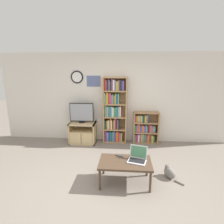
{
  "coord_description": "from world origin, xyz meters",
  "views": [
    {
      "loc": [
        0.28,
        -2.77,
        2.08
      ],
      "look_at": [
        -0.04,
        1.27,
        1.13
      ],
      "focal_mm": 28.0,
      "sensor_mm": 36.0,
      "label": 1
    }
  ],
  "objects": [
    {
      "name": "remote_near_laptop",
      "position": [
        0.18,
        0.39,
        0.45
      ],
      "size": [
        0.16,
        0.1,
        0.02
      ],
      "rotation": [
        0.0,
        0.0,
        4.3
      ],
      "color": "#38383A",
      "rests_on": "coffee_table"
    },
    {
      "name": "cat",
      "position": [
        1.17,
        0.43,
        0.11
      ],
      "size": [
        0.36,
        0.42,
        0.25
      ],
      "rotation": [
        0.0,
        0.0,
        0.46
      ],
      "color": "slate",
      "rests_on": "ground_plane"
    },
    {
      "name": "coffee_table",
      "position": [
        0.29,
        0.19,
        0.39
      ],
      "size": [
        0.97,
        0.59,
        0.44
      ],
      "color": "#4C3828",
      "rests_on": "ground_plane"
    },
    {
      "name": "bookshelf_tall",
      "position": [
        -0.06,
        2.17,
        0.95
      ],
      "size": [
        0.68,
        0.27,
        1.92
      ],
      "color": "tan",
      "rests_on": "ground_plane"
    },
    {
      "name": "bookshelf_short",
      "position": [
        0.85,
        2.17,
        0.43
      ],
      "size": [
        0.73,
        0.26,
        0.93
      ],
      "color": "#9E754C",
      "rests_on": "ground_plane"
    },
    {
      "name": "ground_plane",
      "position": [
        0.0,
        0.0,
        0.0
      ],
      "size": [
        18.0,
        18.0,
        0.0
      ],
      "primitive_type": "plane",
      "color": "gray"
    },
    {
      "name": "laptop",
      "position": [
        0.52,
        0.25,
        0.5
      ],
      "size": [
        0.4,
        0.37,
        0.26
      ],
      "rotation": [
        0.0,
        0.0,
        -0.27
      ],
      "color": "silver",
      "rests_on": "coffee_table"
    },
    {
      "name": "tv_stand",
      "position": [
        -0.96,
        2.02,
        0.31
      ],
      "size": [
        0.75,
        0.5,
        0.61
      ],
      "color": "tan",
      "rests_on": "ground_plane"
    },
    {
      "name": "wall_back",
      "position": [
        -0.01,
        2.33,
        1.31
      ],
      "size": [
        6.87,
        0.09,
        2.6
      ],
      "color": "silver",
      "rests_on": "ground_plane"
    },
    {
      "name": "television",
      "position": [
        -0.99,
        2.06,
        0.9
      ],
      "size": [
        0.69,
        0.18,
        0.57
      ],
      "color": "black",
      "rests_on": "tv_stand"
    }
  ]
}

